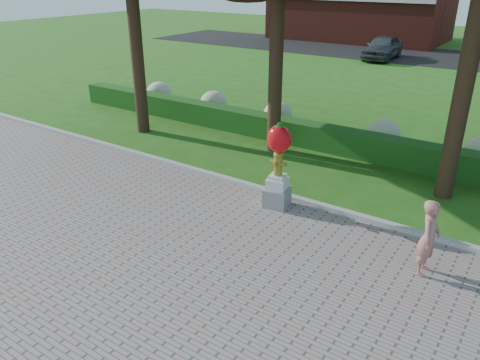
{
  "coord_description": "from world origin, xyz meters",
  "views": [
    {
      "loc": [
        5.32,
        -6.72,
        5.46
      ],
      "look_at": [
        0.06,
        1.0,
        1.26
      ],
      "focal_mm": 35.0,
      "sensor_mm": 36.0,
      "label": 1
    }
  ],
  "objects": [
    {
      "name": "ground",
      "position": [
        0.0,
        0.0,
        0.0
      ],
      "size": [
        100.0,
        100.0,
        0.0
      ],
      "primitive_type": "plane",
      "color": "#285816",
      "rests_on": "ground"
    },
    {
      "name": "parked_car",
      "position": [
        -4.84,
        25.12,
        0.78
      ],
      "size": [
        1.95,
        4.55,
        1.53
      ],
      "primitive_type": "imported",
      "rotation": [
        0.0,
        0.0,
        0.03
      ],
      "color": "#414549",
      "rests_on": "street"
    },
    {
      "name": "woman",
      "position": [
        3.98,
        1.62,
        0.82
      ],
      "size": [
        0.38,
        0.57,
        1.56
      ],
      "primitive_type": "imported",
      "rotation": [
        0.0,
        0.0,
        1.59
      ],
      "color": "#AC6F62",
      "rests_on": "walkway"
    },
    {
      "name": "street",
      "position": [
        0.0,
        28.0,
        0.01
      ],
      "size": [
        50.0,
        8.0,
        0.02
      ],
      "primitive_type": "cube",
      "color": "black",
      "rests_on": "ground"
    },
    {
      "name": "lawn_hedge",
      "position": [
        0.0,
        7.0,
        0.4
      ],
      "size": [
        24.0,
        0.7,
        0.8
      ],
      "primitive_type": "cube",
      "color": "#1B4B15",
      "rests_on": "ground"
    },
    {
      "name": "curb",
      "position": [
        0.0,
        3.0,
        0.07
      ],
      "size": [
        40.0,
        0.18,
        0.15
      ],
      "primitive_type": "cube",
      "color": "#ADADA5",
      "rests_on": "ground"
    },
    {
      "name": "hydrangea_row",
      "position": [
        0.57,
        8.0,
        0.55
      ],
      "size": [
        20.1,
        1.1,
        0.99
      ],
      "color": "beige",
      "rests_on": "ground"
    },
    {
      "name": "hydrant_sculpture",
      "position": [
        0.16,
        2.5,
        1.18
      ],
      "size": [
        0.68,
        0.68,
        2.16
      ],
      "rotation": [
        0.0,
        0.0,
        0.17
      ],
      "color": "gray",
      "rests_on": "walkway"
    }
  ]
}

